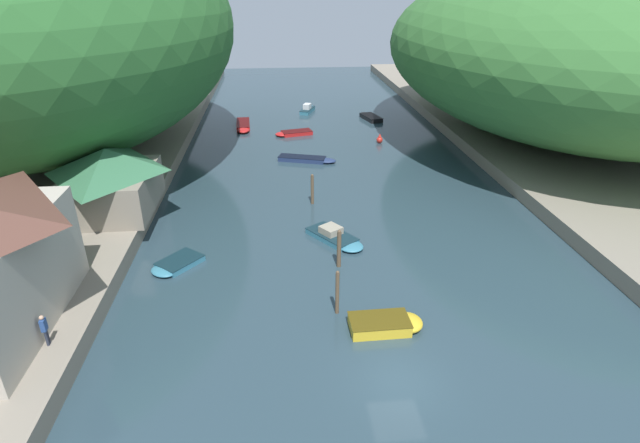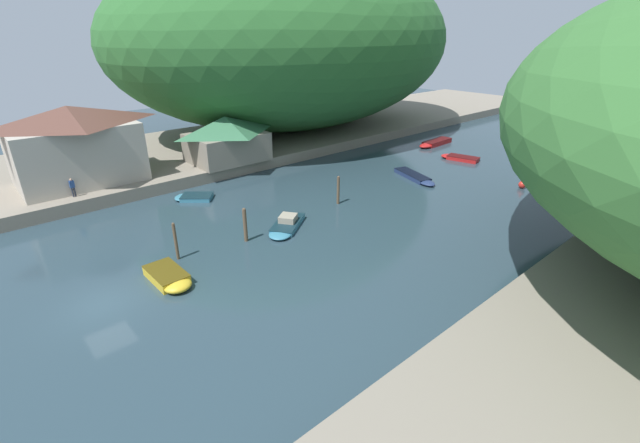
# 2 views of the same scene
# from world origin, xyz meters

# --- Properties ---
(water_surface) EXTENTS (130.00, 130.00, 0.00)m
(water_surface) POSITION_xyz_m (0.00, 30.00, 0.00)
(water_surface) COLOR #283D47
(water_surface) RESTS_ON ground
(left_bank) EXTENTS (22.00, 120.00, 1.21)m
(left_bank) POSITION_xyz_m (-26.33, 30.00, 0.61)
(left_bank) COLOR gray
(left_bank) RESTS_ON ground
(hillside_left) EXTENTS (36.75, 51.44, 23.56)m
(hillside_left) POSITION_xyz_m (-27.43, 35.63, 12.99)
(hillside_left) COLOR #2D662D
(hillside_left) RESTS_ON left_bank
(waterfront_building) EXTENTS (7.99, 11.43, 7.18)m
(waterfront_building) POSITION_xyz_m (-20.71, 4.54, 4.91)
(waterfront_building) COLOR #B2A899
(waterfront_building) RESTS_ON left_bank
(boathouse_shed) EXTENTS (6.55, 8.54, 4.87)m
(boathouse_shed) POSITION_xyz_m (-17.87, 18.84, 3.74)
(boathouse_shed) COLOR gray
(boathouse_shed) RESTS_ON left_bank
(boat_red_skiff) EXTENTS (2.84, 5.22, 0.57)m
(boat_red_skiff) POSITION_xyz_m (7.61, 49.43, 0.28)
(boat_red_skiff) COLOR black
(boat_red_skiff) RESTS_ON water_surface
(boat_mid_channel) EXTENTS (6.26, 3.21, 0.47)m
(boat_mid_channel) POSITION_xyz_m (-1.95, 32.28, 0.23)
(boat_mid_channel) COLOR navy
(boat_mid_channel) RESTS_ON water_surface
(boat_far_upstream) EXTENTS (1.92, 6.50, 0.61)m
(boat_far_upstream) POSITION_xyz_m (-9.41, 45.99, 0.30)
(boat_far_upstream) COLOR red
(boat_far_upstream) RESTS_ON water_surface
(boat_near_quay) EXTENTS (2.79, 4.95, 1.26)m
(boat_near_quay) POSITION_xyz_m (-0.44, 54.30, 0.38)
(boat_near_quay) COLOR teal
(boat_near_quay) RESTS_ON water_surface
(boat_cabin_cruiser) EXTENTS (4.32, 5.06, 0.93)m
(boat_cabin_cruiser) POSITION_xyz_m (-1.26, 14.36, 0.29)
(boat_cabin_cruiser) COLOR teal
(boat_cabin_cruiser) RESTS_ON water_surface
(boat_small_dinghy) EXTENTS (3.69, 3.87, 0.41)m
(boat_small_dinghy) POSITION_xyz_m (-12.32, 11.66, 0.20)
(boat_small_dinghy) COLOR teal
(boat_small_dinghy) RESTS_ON water_surface
(boat_moored_right) EXTENTS (4.83, 2.78, 0.47)m
(boat_moored_right) POSITION_xyz_m (-3.24, 42.39, 0.23)
(boat_moored_right) COLOR red
(boat_moored_right) RESTS_ON water_surface
(boat_yellow_tender) EXTENTS (4.05, 1.92, 0.67)m
(boat_yellow_tender) POSITION_xyz_m (0.32, 4.00, 0.33)
(boat_yellow_tender) COLOR gold
(boat_yellow_tender) RESTS_ON water_surface
(mooring_post_nearest) EXTENTS (0.22, 0.22, 2.79)m
(mooring_post_nearest) POSITION_xyz_m (-2.27, 5.69, 1.40)
(mooring_post_nearest) COLOR brown
(mooring_post_nearest) RESTS_ON water_surface
(mooring_post_second) EXTENTS (0.29, 0.29, 2.71)m
(mooring_post_second) POSITION_xyz_m (-1.53, 10.79, 1.36)
(mooring_post_second) COLOR brown
(mooring_post_second) RESTS_ON water_surface
(mooring_post_fourth) EXTENTS (0.26, 0.26, 2.67)m
(mooring_post_fourth) POSITION_xyz_m (-2.45, 21.25, 1.34)
(mooring_post_fourth) COLOR brown
(mooring_post_fourth) RESTS_ON water_surface
(channel_buoy_near) EXTENTS (0.74, 0.74, 1.10)m
(channel_buoy_near) POSITION_xyz_m (6.75, 38.11, 0.43)
(channel_buoy_near) COLOR red
(channel_buoy_near) RESTS_ON water_surface
(person_on_quay) EXTENTS (0.25, 0.40, 1.69)m
(person_on_quay) POSITION_xyz_m (-16.73, 2.82, 2.19)
(person_on_quay) COLOR #282D3D
(person_on_quay) RESTS_ON left_bank
(person_by_boathouse) EXTENTS (0.24, 0.39, 1.69)m
(person_by_boathouse) POSITION_xyz_m (-17.80, 4.00, 2.19)
(person_by_boathouse) COLOR #282D3D
(person_by_boathouse) RESTS_ON left_bank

